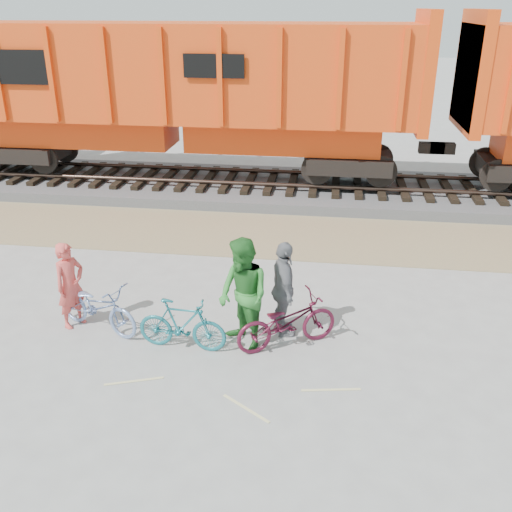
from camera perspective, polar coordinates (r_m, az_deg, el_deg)
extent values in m
plane|color=#9E9E99|center=(9.51, -4.73, -10.05)|extent=(120.00, 120.00, 0.00)
cube|color=#9D8C61|center=(14.32, -0.06, 2.21)|extent=(120.00, 3.00, 0.02)
cube|color=slate|center=(17.56, 1.53, 6.81)|extent=(120.00, 4.00, 0.30)
cube|color=black|center=(19.30, -18.21, 7.85)|extent=(0.22, 2.60, 0.12)
cube|color=black|center=(17.50, 1.54, 7.47)|extent=(0.22, 2.60, 0.12)
cube|color=black|center=(18.01, 22.67, 6.10)|extent=(0.22, 2.60, 0.12)
cylinder|color=#382821|center=(16.78, 1.26, 7.18)|extent=(120.00, 0.12, 0.12)
cylinder|color=#382821|center=(18.15, 1.80, 8.47)|extent=(120.00, 0.12, 0.12)
cube|color=black|center=(17.85, -7.38, 9.54)|extent=(11.20, 2.20, 0.80)
cube|color=#D7410F|center=(17.66, -7.53, 12.21)|extent=(11.76, 1.65, 0.90)
cube|color=#D7410F|center=(17.40, -7.85, 17.86)|extent=(14.00, 3.00, 2.60)
cube|color=#DB3F0D|center=(16.92, 16.27, 17.36)|extent=(0.30, 3.06, 3.10)
cube|color=black|center=(17.55, -23.29, 16.96)|extent=(2.20, 0.04, 0.90)
cube|color=#DB3F0D|center=(17.14, 20.75, 16.87)|extent=(0.30, 3.06, 3.10)
imported|color=#758DBF|center=(10.38, -15.58, -4.88)|extent=(1.84, 1.21, 0.91)
imported|color=#1C6C76|center=(9.54, -7.42, -6.84)|extent=(1.53, 0.53, 0.91)
imported|color=#521329|center=(9.54, 3.11, -6.59)|extent=(1.85, 1.41, 0.93)
imported|color=#D44842|center=(10.51, -18.08, -2.79)|extent=(0.60, 0.69, 1.58)
imported|color=#2A752B|center=(9.27, -1.27, -3.97)|extent=(1.17, 1.19, 1.94)
imported|color=slate|center=(9.70, 2.78, -3.37)|extent=(0.71, 1.09, 1.72)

